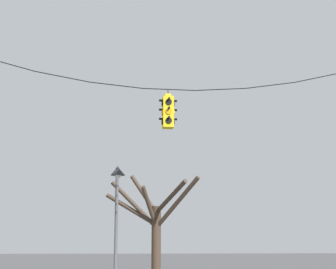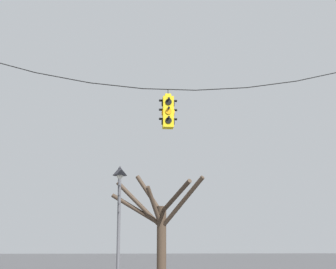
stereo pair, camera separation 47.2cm
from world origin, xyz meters
name	(u,v)px [view 1 (the left image)]	position (x,y,z in m)	size (l,w,h in m)	color
span_wire	(169,81)	(0.00, -0.28, 6.82)	(11.91, 0.03, 0.87)	black
traffic_light_near_left_pole	(168,112)	(-0.04, -0.28, 5.78)	(0.58, 0.58, 1.26)	yellow
street_lamp	(117,194)	(-1.52, 2.43, 3.42)	(0.52, 0.89, 4.42)	#515156
bare_tree	(154,224)	(0.35, 7.74, 2.60)	(4.13, 3.08, 4.92)	#423326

